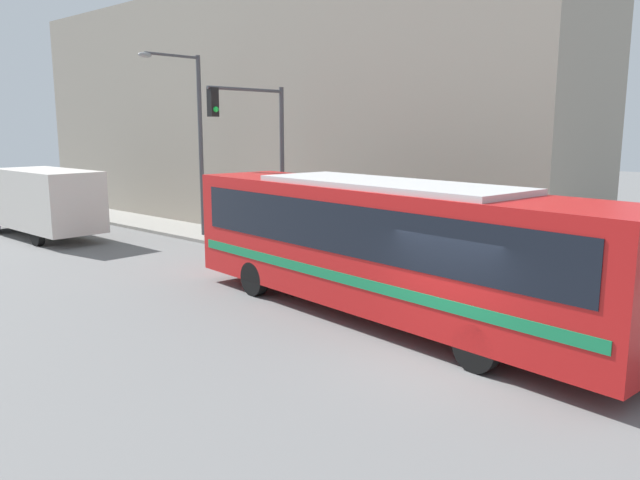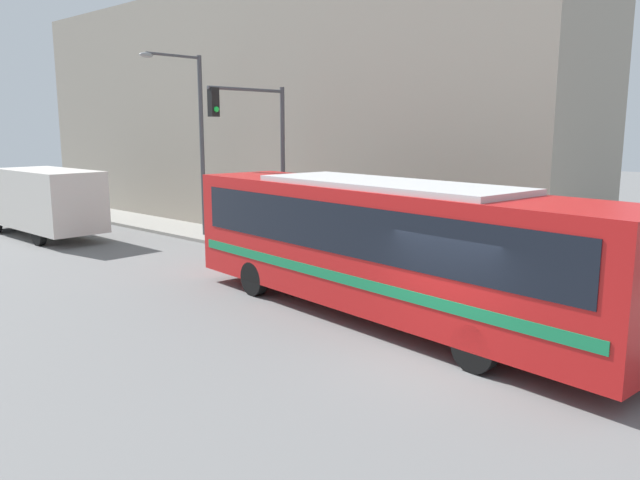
# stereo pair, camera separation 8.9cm
# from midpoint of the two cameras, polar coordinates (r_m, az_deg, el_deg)

# --- Properties ---
(ground_plane) EXTENTS (120.00, 120.00, 0.00)m
(ground_plane) POSITION_cam_midpoint_polar(r_m,az_deg,el_deg) (12.75, 11.46, -10.81)
(ground_plane) COLOR slate
(sidewalk) EXTENTS (2.49, 70.00, 0.14)m
(sidewalk) POSITION_cam_midpoint_polar(r_m,az_deg,el_deg) (30.93, -15.52, 1.55)
(sidewalk) COLOR gray
(sidewalk) RESTS_ON ground_plane
(building_facade) EXTENTS (6.00, 30.12, 10.60)m
(building_facade) POSITION_cam_midpoint_polar(r_m,az_deg,el_deg) (30.01, -4.88, 11.66)
(building_facade) COLOR #9E9384
(building_facade) RESTS_ON ground_plane
(city_bus) EXTENTS (3.82, 12.54, 3.31)m
(city_bus) POSITION_cam_midpoint_polar(r_m,az_deg,el_deg) (14.73, 6.09, -0.12)
(city_bus) COLOR red
(city_bus) RESTS_ON ground_plane
(delivery_truck) EXTENTS (2.30, 7.50, 2.86)m
(delivery_truck) POSITION_cam_midpoint_polar(r_m,az_deg,el_deg) (28.49, -24.00, 3.37)
(delivery_truck) COLOR silver
(delivery_truck) RESTS_ON ground_plane
(fire_hydrant) EXTENTS (0.27, 0.37, 0.71)m
(fire_hydrant) POSITION_cam_midpoint_polar(r_m,az_deg,el_deg) (19.12, 7.81, -2.08)
(fire_hydrant) COLOR gold
(fire_hydrant) RESTS_ON sidewalk
(traffic_light_pole) EXTENTS (3.28, 0.35, 5.79)m
(traffic_light_pole) POSITION_cam_midpoint_polar(r_m,az_deg,el_deg) (21.62, -5.38, 8.98)
(traffic_light_pole) COLOR #47474C
(traffic_light_pole) RESTS_ON sidewalk
(parking_meter) EXTENTS (0.14, 0.14, 1.27)m
(parking_meter) POSITION_cam_midpoint_polar(r_m,az_deg,el_deg) (22.07, -2.40, 1.01)
(parking_meter) COLOR #47474C
(parking_meter) RESTS_ON sidewalk
(street_lamp) EXTENTS (2.77, 0.28, 7.23)m
(street_lamp) POSITION_cam_midpoint_polar(r_m,az_deg,el_deg) (25.90, -11.35, 9.86)
(street_lamp) COLOR #47474C
(street_lamp) RESTS_ON sidewalk
(pedestrian_near_corner) EXTENTS (0.34, 0.34, 1.73)m
(pedestrian_near_corner) POSITION_cam_midpoint_polar(r_m,az_deg,el_deg) (18.72, 12.23, -0.82)
(pedestrian_near_corner) COLOR #23283D
(pedestrian_near_corner) RESTS_ON sidewalk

